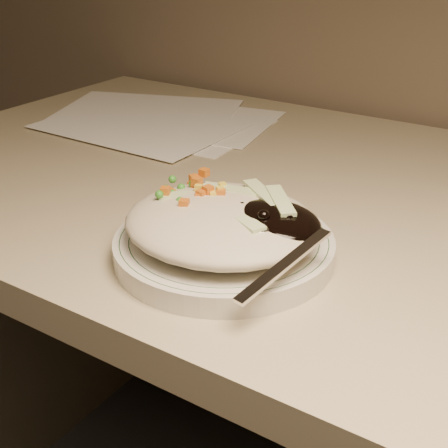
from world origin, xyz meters
The scene contains 5 objects.
desk centered at (0.00, 1.38, 0.54)m, with size 1.40×0.70×0.74m.
plate centered at (-0.08, 1.18, 0.75)m, with size 0.22×0.22×0.02m, color silver.
plate_rim centered at (-0.08, 1.18, 0.76)m, with size 0.21×0.21×0.00m.
meal centered at (-0.08, 1.18, 0.78)m, with size 0.20×0.19×0.05m.
papers centered at (-0.43, 1.51, 0.74)m, with size 0.42×0.33×0.00m.
Camera 1 is at (0.22, 0.73, 1.04)m, focal length 50.00 mm.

